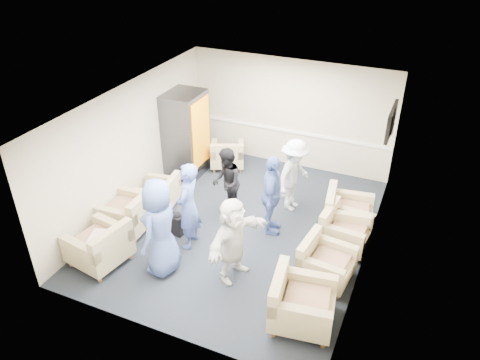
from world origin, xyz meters
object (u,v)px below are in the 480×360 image
at_px(armchair_right_near, 299,304).
at_px(vending_machine, 186,134).
at_px(armchair_left_near, 101,247).
at_px(armchair_corner, 227,156).
at_px(armchair_right_midnear, 323,263).
at_px(person_back_left, 226,183).
at_px(person_mid_right, 272,196).
at_px(armchair_right_midfar, 343,231).
at_px(person_mid_left, 188,206).
at_px(person_front_right, 233,239).
at_px(armchair_left_far, 161,194).
at_px(person_back_right, 294,175).
at_px(armchair_left_mid, 130,214).
at_px(person_front_left, 160,227).
at_px(armchair_right_far, 345,215).

xyz_separation_m(armchair_right_near, vending_machine, (-3.93, 3.53, 0.65)).
height_order(armchair_left_near, armchair_corner, armchair_left_near).
distance_m(armchair_right_midnear, person_back_left, 2.69).
height_order(armchair_left_near, person_mid_right, person_mid_right).
bearing_deg(person_back_left, armchair_right_midfar, 61.00).
relative_size(armchair_right_near, person_mid_right, 0.64).
height_order(person_mid_left, person_front_right, person_mid_left).
height_order(armchair_left_far, person_back_left, person_back_left).
bearing_deg(person_back_right, armchair_right_near, -148.63).
xyz_separation_m(armchair_right_midnear, armchair_right_midfar, (0.10, 1.06, 0.01)).
relative_size(vending_machine, person_back_left, 1.35).
relative_size(armchair_left_mid, person_front_left, 0.52).
bearing_deg(person_back_right, person_front_left, 163.71).
relative_size(armchair_left_far, person_back_right, 0.54).
distance_m(armchair_corner, person_front_right, 4.01).
bearing_deg(armchair_right_midnear, person_back_left, 70.71).
bearing_deg(person_mid_left, armchair_left_near, -52.97).
bearing_deg(person_mid_right, armchair_left_mid, 97.92).
xyz_separation_m(armchair_corner, person_back_right, (2.06, -1.09, 0.49)).
relative_size(armchair_corner, person_front_left, 0.57).
bearing_deg(person_front_right, person_front_left, 120.92).
height_order(armchair_corner, person_mid_left, person_mid_left).
bearing_deg(armchair_right_far, armchair_right_near, 169.30).
relative_size(armchair_left_mid, person_mid_left, 0.54).
distance_m(armchair_left_mid, armchair_left_far, 0.98).
height_order(armchair_right_far, person_front_left, person_front_left).
height_order(armchair_corner, person_back_right, person_back_right).
bearing_deg(armchair_right_midnear, armchair_corner, 53.61).
distance_m(armchair_right_far, armchair_corner, 3.57).
height_order(armchair_right_midnear, person_back_right, person_back_right).
bearing_deg(armchair_right_midfar, person_mid_left, 117.69).
bearing_deg(person_back_right, armchair_right_midnear, -136.67).
height_order(armchair_right_far, vending_machine, vending_machine).
distance_m(vending_machine, person_front_right, 3.91).
xyz_separation_m(armchair_right_near, person_back_right, (-1.09, 3.06, 0.43)).
height_order(armchair_corner, person_back_left, person_back_left).
bearing_deg(person_mid_left, armchair_right_far, 115.54).
distance_m(armchair_left_far, person_front_right, 2.79).
height_order(person_mid_right, person_front_right, person_mid_right).
bearing_deg(armchair_right_far, person_mid_right, 106.95).
bearing_deg(vending_machine, armchair_left_mid, -87.97).
distance_m(armchair_left_mid, armchair_right_midnear, 3.94).
xyz_separation_m(armchair_right_midnear, person_back_right, (-1.18, 1.93, 0.47)).
relative_size(armchair_left_near, armchair_right_near, 1.00).
relative_size(armchair_left_far, person_front_left, 0.47).
bearing_deg(armchair_right_near, armchair_right_midnear, -12.98).
bearing_deg(vending_machine, person_front_right, -49.08).
height_order(armchair_right_far, armchair_corner, armchair_right_far).
height_order(armchair_left_near, armchair_left_far, armchair_left_near).
bearing_deg(person_back_left, armchair_corner, 177.83).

